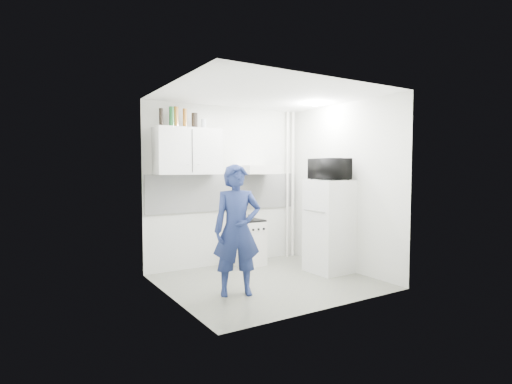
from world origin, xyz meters
TOP-DOWN VIEW (x-y plane):
  - floor at (0.00, 0.00)m, footprint 2.80×2.80m
  - ceiling at (0.00, 0.00)m, footprint 2.80×2.80m
  - wall_back at (0.00, 1.25)m, footprint 2.80×0.00m
  - wall_left at (-1.40, 0.00)m, footprint 0.00×2.60m
  - wall_right at (1.40, 0.00)m, footprint 0.00×2.60m
  - person at (-0.64, -0.26)m, footprint 0.70×0.57m
  - stove at (0.27, 1.00)m, footprint 0.45×0.45m
  - fridge at (1.10, -0.03)m, footprint 0.61×0.61m
  - stove_top at (0.27, 1.00)m, footprint 0.44×0.44m
  - saucepan at (0.17, 1.01)m, footprint 0.17×0.17m
  - microwave at (1.10, -0.03)m, footprint 0.61×0.43m
  - bottle_a at (-1.15, 1.07)m, footprint 0.06×0.06m
  - bottle_b at (-1.00, 1.07)m, footprint 0.08×0.08m
  - bottle_c at (-0.93, 1.07)m, footprint 0.07×0.07m
  - bottle_d at (-0.79, 1.07)m, footprint 0.06×0.06m
  - canister_a at (-0.63, 1.07)m, footprint 0.09×0.09m
  - canister_b at (-0.48, 1.07)m, footprint 0.08×0.08m
  - upper_cabinet at (-0.75, 1.07)m, footprint 1.00×0.35m
  - range_hood at (0.45, 1.00)m, footprint 0.60×0.50m
  - backsplash at (0.00, 1.24)m, footprint 2.74×0.03m
  - pipe_a at (1.30, 1.17)m, footprint 0.05×0.05m
  - pipe_b at (1.18, 1.17)m, footprint 0.04×0.04m
  - ceiling_spot_fixture at (1.00, 0.20)m, footprint 0.10×0.10m

SIDE VIEW (x-z plane):
  - floor at x=0.00m, z-range 0.00..0.00m
  - stove at x=0.27m, z-range 0.00..0.73m
  - fridge at x=1.10m, z-range 0.00..1.42m
  - stove_top at x=0.27m, z-range 0.73..0.75m
  - saucepan at x=0.17m, z-range 0.75..0.85m
  - person at x=-0.64m, z-range 0.00..1.64m
  - backsplash at x=0.00m, z-range 0.90..1.50m
  - wall_left at x=-1.40m, z-range 0.00..2.60m
  - wall_right at x=1.40m, z-range 0.00..2.60m
  - pipe_a at x=1.30m, z-range 0.00..2.60m
  - pipe_b at x=1.18m, z-range 0.00..2.60m
  - wall_back at x=0.00m, z-range -0.10..2.70m
  - range_hood at x=0.45m, z-range 1.50..1.64m
  - microwave at x=1.10m, z-range 1.42..1.74m
  - upper_cabinet at x=-0.75m, z-range 1.50..2.20m
  - canister_b at x=-0.48m, z-range 2.20..2.35m
  - canister_a at x=-0.63m, z-range 2.20..2.43m
  - bottle_a at x=-1.15m, z-range 2.20..2.46m
  - bottle_d at x=-0.79m, z-range 2.20..2.48m
  - bottle_b at x=-1.00m, z-range 2.20..2.49m
  - bottle_c at x=-0.93m, z-range 2.20..2.50m
  - ceiling_spot_fixture at x=1.00m, z-range 2.56..2.58m
  - ceiling at x=0.00m, z-range 2.60..2.60m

